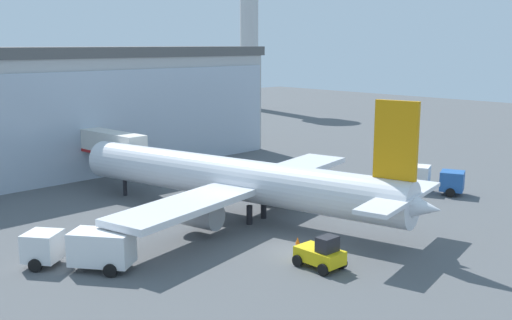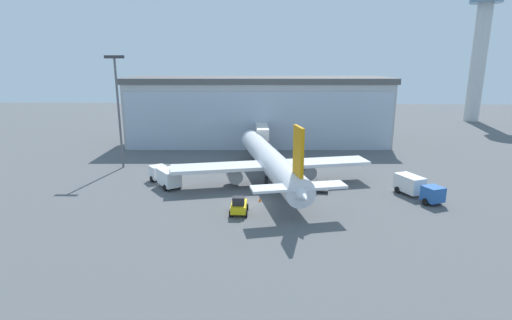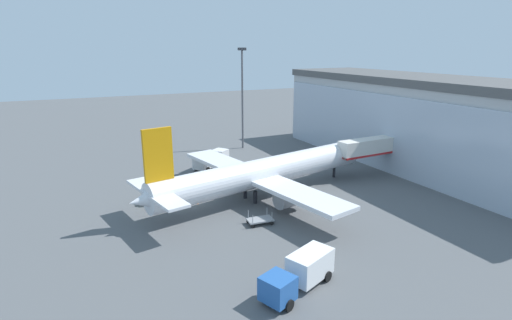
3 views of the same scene
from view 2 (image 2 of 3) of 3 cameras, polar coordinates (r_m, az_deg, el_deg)
name	(u,v)px [view 2 (image 2 of 3)]	position (r m, az deg, el deg)	size (l,w,h in m)	color
ground	(250,204)	(51.52, -0.93, -6.29)	(240.00, 240.00, 0.00)	#545659
terminal_building	(258,111)	(87.83, 0.35, 7.08)	(56.55, 16.93, 14.34)	#B1B1B1
jet_bridge	(262,131)	(78.50, 0.81, 4.13)	(3.05, 13.05, 5.69)	silver
control_tower	(481,38)	(136.42, 29.52, 14.92)	(9.11, 9.11, 38.07)	silver
apron_light_mast	(118,103)	(70.36, -19.11, 7.74)	(3.20, 0.40, 18.66)	#59595E
airplane	(271,161)	(59.33, 2.10, -0.19)	(29.41, 35.38, 10.80)	silver
catering_truck	(165,176)	(59.94, -12.81, -2.21)	(6.14, 7.16, 2.65)	silver
fuel_truck	(417,187)	(57.62, 21.98, -3.58)	(4.90, 7.58, 2.65)	#2659A5
baggage_cart	(322,188)	(57.05, 9.38, -3.90)	(1.78, 2.90, 1.50)	gray
pushback_tug	(239,206)	(48.11, -2.47, -6.59)	(2.16, 3.20, 2.30)	yellow
safety_cone_nose	(260,199)	(52.31, 0.56, -5.65)	(0.36, 0.36, 0.55)	orange
safety_cone_wingtip	(181,180)	(61.44, -10.65, -2.86)	(0.36, 0.36, 0.55)	orange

